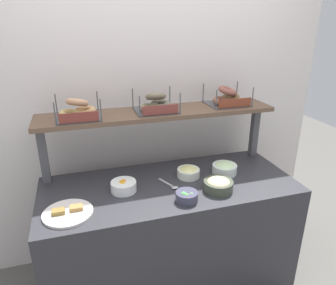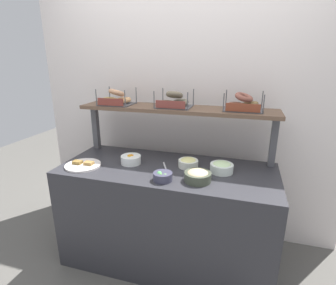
{
  "view_description": "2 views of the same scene",
  "coord_description": "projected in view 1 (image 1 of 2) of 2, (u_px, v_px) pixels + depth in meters",
  "views": [
    {
      "loc": [
        -0.54,
        -1.73,
        1.87
      ],
      "look_at": [
        0.02,
        0.1,
        1.11
      ],
      "focal_mm": 33.32,
      "sensor_mm": 36.0,
      "label": 1
    },
    {
      "loc": [
        0.55,
        -1.81,
        1.66
      ],
      "look_at": [
        -0.01,
        0.04,
        1.04
      ],
      "focal_mm": 28.05,
      "sensor_mm": 36.0,
      "label": 2
    }
  ],
  "objects": [
    {
      "name": "upper_shelf",
      "position": [
        158.0,
        113.0,
        2.15
      ],
      "size": [
        1.63,
        0.32,
        0.03
      ],
      "primitive_type": "cube",
      "color": "brown",
      "rests_on": "shelf_riser_left"
    },
    {
      "name": "bagel_basket_poppy",
      "position": [
        156.0,
        104.0,
        2.12
      ],
      "size": [
        0.28,
        0.26,
        0.14
      ],
      "color": "#4C4C51",
      "rests_on": "upper_shelf"
    },
    {
      "name": "bowl_scallion_spread",
      "position": [
        225.0,
        168.0,
        2.19
      ],
      "size": [
        0.17,
        0.17,
        0.08
      ],
      "color": "white",
      "rests_on": "deli_counter"
    },
    {
      "name": "serving_spoon_near_plate",
      "position": [
        171.0,
        185.0,
        2.03
      ],
      "size": [
        0.09,
        0.16,
        0.01
      ],
      "color": "#B7B7BC",
      "rests_on": "deli_counter"
    },
    {
      "name": "back_wall",
      "position": [
        149.0,
        111.0,
        2.42
      ],
      "size": [
        2.87,
        0.06,
        2.4
      ],
      "primitive_type": "cube",
      "color": "silver",
      "rests_on": "ground_plane"
    },
    {
      "name": "serving_plate_white",
      "position": [
        68.0,
        213.0,
        1.74
      ],
      "size": [
        0.28,
        0.28,
        0.04
      ],
      "color": "white",
      "rests_on": "deli_counter"
    },
    {
      "name": "bagel_basket_sesame",
      "position": [
        78.0,
        111.0,
        1.96
      ],
      "size": [
        0.27,
        0.24,
        0.15
      ],
      "color": "#4C4C51",
      "rests_on": "upper_shelf"
    },
    {
      "name": "ground_plane",
      "position": [
        170.0,
        282.0,
        2.38
      ],
      "size": [
        8.0,
        8.0,
        0.0
      ],
      "primitive_type": "plane",
      "color": "#595651"
    },
    {
      "name": "deli_counter",
      "position": [
        170.0,
        236.0,
        2.22
      ],
      "size": [
        1.67,
        0.7,
        0.85
      ],
      "primitive_type": "cube",
      "color": "#2D2D33",
      "rests_on": "ground_plane"
    },
    {
      "name": "bowl_fruit_salad",
      "position": [
        123.0,
        186.0,
        1.97
      ],
      "size": [
        0.16,
        0.16,
        0.08
      ],
      "color": "white",
      "rests_on": "deli_counter"
    },
    {
      "name": "shelf_riser_right",
      "position": [
        254.0,
        131.0,
        2.44
      ],
      "size": [
        0.05,
        0.05,
        0.4
      ],
      "primitive_type": "cube",
      "color": "#4C4C51",
      "rests_on": "deli_counter"
    },
    {
      "name": "bowl_veggie_mix",
      "position": [
        187.0,
        196.0,
        1.86
      ],
      "size": [
        0.14,
        0.14,
        0.07
      ],
      "color": "#3E3E53",
      "rests_on": "deli_counter"
    },
    {
      "name": "bowl_egg_salad",
      "position": [
        188.0,
        172.0,
        2.15
      ],
      "size": [
        0.15,
        0.15,
        0.07
      ],
      "color": "white",
      "rests_on": "deli_counter"
    },
    {
      "name": "bowl_hummus",
      "position": [
        218.0,
        185.0,
        1.97
      ],
      "size": [
        0.19,
        0.19,
        0.08
      ],
      "color": "#434A3A",
      "rests_on": "deli_counter"
    },
    {
      "name": "bagel_basket_cinnamon_raisin",
      "position": [
        227.0,
        98.0,
        2.28
      ],
      "size": [
        0.29,
        0.25,
        0.14
      ],
      "color": "#4C4C51",
      "rests_on": "upper_shelf"
    },
    {
      "name": "shelf_riser_left",
      "position": [
        43.0,
        154.0,
        2.02
      ],
      "size": [
        0.05,
        0.05,
        0.4
      ],
      "primitive_type": "cube",
      "color": "#4C4C51",
      "rests_on": "deli_counter"
    }
  ]
}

